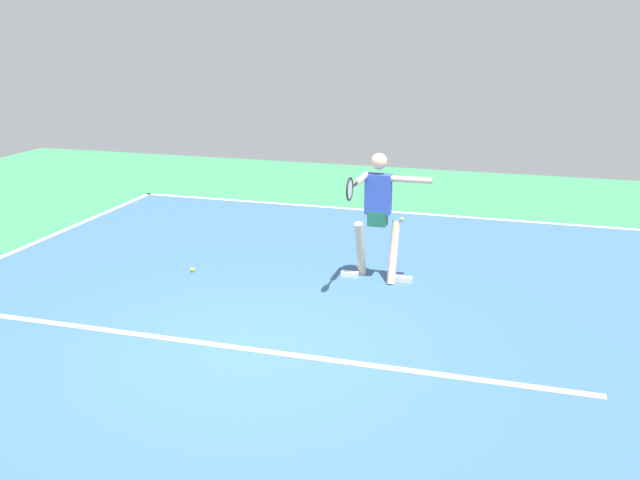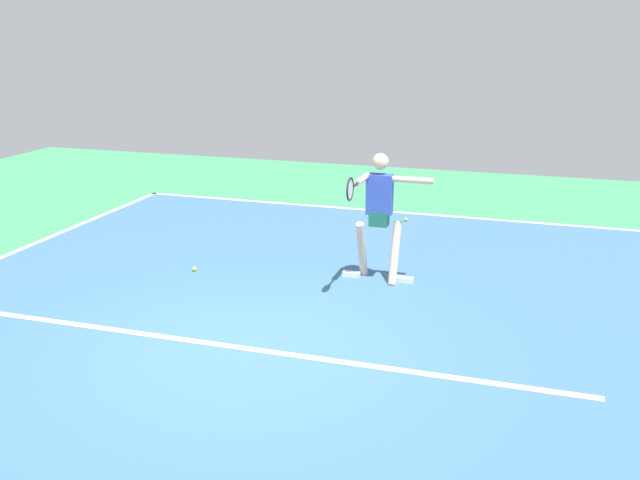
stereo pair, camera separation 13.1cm
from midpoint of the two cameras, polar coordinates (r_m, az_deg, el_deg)
The scene contains 8 objects.
ground_plane at distance 7.92m, azimuth -5.33°, elevation -8.58°, with size 21.32×21.32×0.00m, color #388456.
court_surface at distance 7.92m, azimuth -5.33°, elevation -8.57°, with size 9.68×12.75×0.00m, color #38608E.
court_line_baseline_near at distance 13.64m, azimuth 5.00°, elevation 2.32°, with size 9.68×0.10×0.01m, color white.
court_line_service at distance 7.94m, azimuth -5.29°, elevation -8.52°, with size 7.26×0.10×0.01m, color white.
court_line_centre_mark at distance 13.45m, azimuth 4.81°, elevation 2.12°, with size 0.10×0.30×0.01m, color white.
tennis_player at distance 9.66m, azimuth 5.08°, elevation 2.45°, with size 1.21×1.24×1.77m.
tennis_ball_centre_court at distance 12.95m, azimuth 7.07°, elevation 1.61°, with size 0.07×0.07×0.07m, color #CCE033.
tennis_ball_by_sideline at distance 10.40m, azimuth -9.53°, elevation -2.28°, with size 0.07×0.07×0.07m, color #CCE033.
Camera 2 is at (-2.92, 6.56, 3.37)m, focal length 40.56 mm.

